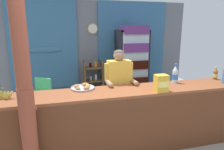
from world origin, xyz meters
TOP-DOWN VIEW (x-y plane):
  - ground_plane at (0.00, 1.14)m, footprint 7.41×7.41m
  - back_wall_curtained at (0.02, 2.90)m, footprint 5.24×0.22m
  - stall_counter at (0.09, 0.39)m, footprint 4.02×0.60m
  - timber_post at (-1.17, 0.12)m, footprint 0.21×0.19m
  - drink_fridge at (0.96, 2.32)m, footprint 0.71×0.64m
  - bottle_shelf_rack at (0.04, 2.58)m, footprint 0.48×0.28m
  - plastic_lawn_chair at (-1.21, 2.08)m, footprint 0.62×0.62m
  - shopkeeper at (0.22, 0.96)m, footprint 0.51×0.42m
  - soda_bottle_water at (1.14, 0.70)m, footprint 0.09×0.09m
  - soda_bottle_iced_tea at (1.99, 0.72)m, footprint 0.08×0.08m
  - snack_box_choco_powder at (0.67, 0.31)m, footprint 0.18×0.15m
  - pastry_tray at (-0.43, 0.74)m, footprint 0.37×0.37m
  - banana_bunch at (-1.51, 0.55)m, footprint 0.27×0.07m

SIDE VIEW (x-z plane):
  - ground_plane at x=0.00m, z-range 0.00..0.00m
  - plastic_lawn_chair at x=-1.21m, z-range 0.06..0.92m
  - bottle_shelf_rack at x=0.04m, z-range 0.03..1.14m
  - stall_counter at x=0.09m, z-range 0.12..1.11m
  - shopkeeper at x=0.22m, z-range 0.20..1.76m
  - pastry_tray at x=-0.43m, z-range 0.98..1.05m
  - banana_bunch at x=-1.51m, z-range 0.96..1.13m
  - drink_fridge at x=0.96m, z-range 0.09..2.05m
  - soda_bottle_iced_tea at x=1.99m, z-range 0.97..1.21m
  - snack_box_choco_powder at x=0.67m, z-range 0.99..1.25m
  - soda_bottle_water at x=1.14m, z-range 0.96..1.30m
  - timber_post at x=-1.17m, z-range -0.05..2.43m
  - back_wall_curtained at x=0.02m, z-range 0.04..2.60m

